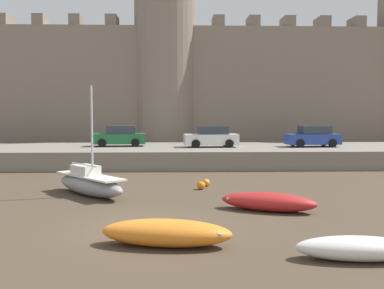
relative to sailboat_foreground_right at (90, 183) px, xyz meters
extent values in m
plane|color=#4C3D2D|center=(3.08, -6.32, -0.58)|extent=(160.00, 160.00, 0.00)
cube|color=gray|center=(3.08, 13.42, 0.08)|extent=(61.87, 10.00, 1.31)
cube|color=gray|center=(3.08, 24.28, 5.65)|extent=(49.87, 2.80, 12.46)
cylinder|color=gray|center=(3.08, 24.28, 8.05)|extent=(6.21, 6.21, 17.26)
cube|color=gray|center=(-12.80, 24.28, 12.43)|extent=(1.10, 2.52, 1.10)
cube|color=gray|center=(-9.28, 24.28, 12.43)|extent=(1.10, 2.52, 1.10)
cube|color=gray|center=(-5.75, 24.28, 12.43)|extent=(1.10, 2.52, 1.10)
cube|color=gray|center=(-2.22, 24.28, 12.43)|extent=(1.10, 2.52, 1.10)
cube|color=gray|center=(8.37, 24.28, 12.43)|extent=(1.10, 2.52, 1.10)
cube|color=gray|center=(11.90, 24.28, 12.43)|extent=(1.10, 2.52, 1.10)
cube|color=gray|center=(15.43, 24.28, 12.43)|extent=(1.10, 2.52, 1.10)
cube|color=gray|center=(18.96, 24.28, 12.43)|extent=(1.10, 2.52, 1.10)
cube|color=gray|center=(22.49, 24.28, 12.43)|extent=(1.10, 2.52, 1.10)
ellipsoid|color=gray|center=(0.02, -0.02, -0.09)|extent=(4.45, 4.88, 0.97)
cube|color=silver|center=(0.02, -0.02, 0.36)|extent=(3.89, 4.26, 0.08)
cube|color=silver|center=(-0.24, 0.28, 0.62)|extent=(1.63, 1.69, 0.44)
cylinder|color=silver|center=(0.19, -0.22, 2.52)|extent=(0.10, 0.10, 4.25)
cylinder|color=silver|center=(-0.33, 0.38, 0.85)|extent=(1.60, 1.85, 0.08)
ellipsoid|color=orange|center=(3.87, -8.38, -0.18)|extent=(4.08, 1.94, 0.79)
ellipsoid|color=gold|center=(3.87, -8.38, -0.12)|extent=(3.34, 1.54, 0.44)
cube|color=beige|center=(3.58, -8.34, -0.08)|extent=(0.38, 1.15, 0.06)
cube|color=beige|center=(5.38, -8.63, -0.10)|extent=(0.39, 0.77, 0.08)
ellipsoid|color=red|center=(7.86, -3.74, -0.20)|extent=(4.04, 2.63, 0.74)
ellipsoid|color=#F23939|center=(7.86, -3.74, -0.14)|extent=(3.29, 2.11, 0.41)
cube|color=beige|center=(8.13, -3.85, -0.10)|extent=(0.59, 1.05, 0.06)
cube|color=beige|center=(6.47, -3.16, -0.12)|extent=(0.52, 0.74, 0.08)
ellipsoid|color=silver|center=(9.03, -9.86, -0.25)|extent=(3.42, 1.38, 0.65)
ellipsoid|color=white|center=(9.03, -9.86, -0.19)|extent=(2.80, 1.09, 0.36)
cube|color=beige|center=(8.79, -9.84, -0.15)|extent=(0.29, 0.92, 0.06)
sphere|color=orange|center=(5.44, 1.39, -0.36)|extent=(0.43, 0.43, 0.43)
sphere|color=orange|center=(5.76, 2.39, -0.38)|extent=(0.40, 0.40, 0.40)
cube|color=silver|center=(6.82, 12.93, 1.34)|extent=(4.22, 2.02, 0.80)
cube|color=#2D3842|center=(6.97, 12.94, 2.04)|extent=(2.37, 1.67, 0.64)
cylinder|color=black|center=(5.62, 11.98, 1.06)|extent=(0.65, 0.23, 0.64)
cylinder|color=black|center=(5.49, 13.68, 1.06)|extent=(0.65, 0.23, 0.64)
cylinder|color=black|center=(8.16, 12.18, 1.06)|extent=(0.65, 0.23, 0.64)
cylinder|color=black|center=(8.02, 13.88, 1.06)|extent=(0.65, 0.23, 0.64)
cube|color=#1E6638|center=(-0.36, 14.05, 1.34)|extent=(4.22, 2.02, 0.80)
cube|color=#2D3842|center=(-0.21, 14.06, 2.04)|extent=(2.37, 1.67, 0.64)
cylinder|color=black|center=(-1.56, 13.10, 1.06)|extent=(0.65, 0.23, 0.64)
cylinder|color=black|center=(-1.69, 14.80, 1.06)|extent=(0.65, 0.23, 0.64)
cylinder|color=black|center=(0.98, 13.30, 1.06)|extent=(0.65, 0.23, 0.64)
cylinder|color=black|center=(0.84, 15.00, 1.06)|extent=(0.65, 0.23, 0.64)
cube|color=#263F99|center=(14.73, 12.96, 1.34)|extent=(4.22, 2.02, 0.80)
cube|color=#2D3842|center=(14.88, 12.98, 2.04)|extent=(2.37, 1.67, 0.64)
cylinder|color=black|center=(13.53, 12.02, 1.06)|extent=(0.65, 0.23, 0.64)
cylinder|color=black|center=(13.39, 13.71, 1.06)|extent=(0.65, 0.23, 0.64)
cylinder|color=black|center=(16.06, 12.22, 1.06)|extent=(0.65, 0.23, 0.64)
cylinder|color=black|center=(15.93, 13.91, 1.06)|extent=(0.65, 0.23, 0.64)
camera|label=1|loc=(4.19, -21.48, 3.37)|focal=42.00mm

